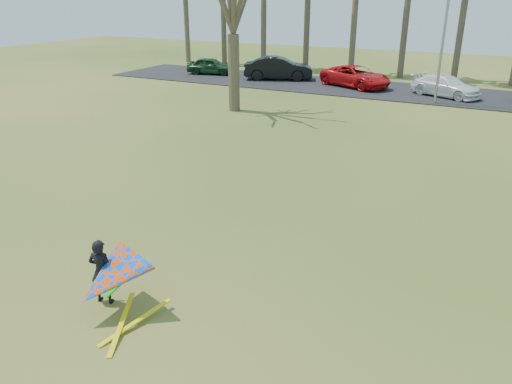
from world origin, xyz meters
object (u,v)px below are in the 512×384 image
at_px(car_3, 446,86).
at_px(car_2, 356,76).
at_px(car_1, 278,68).
at_px(kite_flyer, 108,278).
at_px(streetlight, 448,27).
at_px(car_0, 211,66).

bearing_deg(car_3, car_2, 107.11).
bearing_deg(car_1, car_2, -115.35).
relative_size(car_1, car_3, 1.14).
height_order(car_1, car_2, car_1).
height_order(car_2, kite_flyer, kite_flyer).
height_order(car_2, car_3, car_2).
xyz_separation_m(streetlight, car_3, (0.09, 2.44, -3.75)).
xyz_separation_m(car_2, car_3, (6.16, -0.74, -0.07)).
height_order(car_3, kite_flyer, kite_flyer).
bearing_deg(car_2, car_0, 113.57).
bearing_deg(car_0, car_2, -104.00).
bearing_deg(kite_flyer, car_1, 107.76).
bearing_deg(car_1, car_0, 69.18).
height_order(streetlight, car_0, streetlight).
bearing_deg(car_3, kite_flyer, -162.51).
bearing_deg(car_2, streetlight, -92.92).
height_order(car_1, kite_flyer, kite_flyer).
distance_m(car_2, kite_flyer, 28.43).
bearing_deg(streetlight, car_0, 169.33).
bearing_deg(kite_flyer, streetlight, 83.10).
relative_size(car_3, kite_flyer, 1.89).
height_order(car_0, car_3, car_0).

